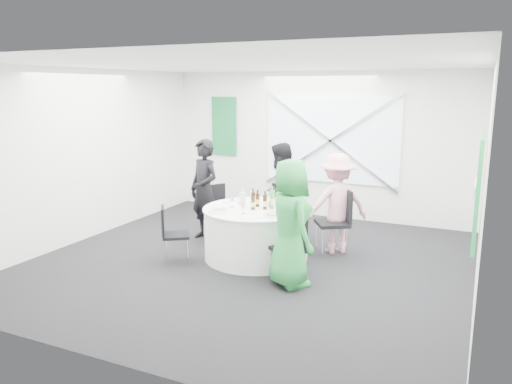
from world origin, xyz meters
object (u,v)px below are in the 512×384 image
at_px(chair_back_left, 218,207).
at_px(person_man_back_left, 204,190).
at_px(chair_front_left, 171,230).
at_px(banquet_table, 256,233).
at_px(person_man_back, 280,192).
at_px(person_woman_green, 290,223).
at_px(chair_front_right, 291,245).
at_px(chair_back, 281,206).
at_px(clear_water_bottle, 243,200).
at_px(person_woman_pink, 337,204).
at_px(green_water_bottle, 272,200).
at_px(chair_back_right, 338,216).

bearing_deg(chair_back_left, person_man_back_left, 160.22).
bearing_deg(chair_front_left, banquet_table, -90.00).
distance_m(person_man_back, person_woman_green, 1.99).
xyz_separation_m(banquet_table, person_woman_green, (0.82, -0.76, 0.44)).
bearing_deg(person_man_back, chair_back_left, -69.47).
bearing_deg(person_man_back_left, banquet_table, 0.00).
xyz_separation_m(chair_back_left, chair_front_right, (1.79, -1.29, -0.04)).
relative_size(chair_back_left, person_woman_green, 0.55).
distance_m(chair_back, clear_water_bottle, 1.27).
bearing_deg(chair_back, person_woman_pink, -25.31).
bearing_deg(chair_front_right, clear_water_bottle, -82.38).
bearing_deg(green_water_bottle, chair_back, 105.45).
xyz_separation_m(person_man_back, person_woman_pink, (1.04, -0.29, -0.04)).
bearing_deg(person_woman_green, clear_water_bottle, 7.44).
relative_size(banquet_table, clear_water_bottle, 5.42).
bearing_deg(chair_front_left, chair_back_left, -35.73).
bearing_deg(banquet_table, person_man_back_left, 156.90).
bearing_deg(person_woman_pink, chair_front_right, 44.86).
relative_size(chair_back_left, person_woman_pink, 0.59).
height_order(chair_back_right, chair_front_right, chair_back_right).
height_order(banquet_table, person_woman_green, person_woman_green).
height_order(chair_back, person_man_back_left, person_man_back_left).
height_order(chair_back_left, green_water_bottle, green_water_bottle).
bearing_deg(person_man_back_left, person_woman_green, -9.20).
relative_size(chair_back_right, clear_water_bottle, 3.48).
xyz_separation_m(person_woman_green, green_water_bottle, (-0.60, 0.84, 0.08)).
height_order(chair_back_left, person_woman_pink, person_woman_pink).
bearing_deg(chair_back_left, chair_front_left, -149.07).
xyz_separation_m(chair_front_left, person_man_back, (0.99, 1.73, 0.33)).
distance_m(chair_front_right, chair_front_left, 1.83).
distance_m(banquet_table, green_water_bottle, 0.56).
relative_size(chair_back, person_man_back, 0.55).
xyz_separation_m(banquet_table, person_man_back, (-0.04, 1.04, 0.43)).
xyz_separation_m(chair_back_left, person_woman_green, (1.81, -1.40, 0.29)).
bearing_deg(person_man_back_left, clear_water_bottle, -5.84).
relative_size(chair_front_right, person_woman_green, 0.52).
xyz_separation_m(person_man_back, green_water_bottle, (0.26, -0.96, 0.09)).
bearing_deg(chair_front_right, chair_front_left, -49.36).
relative_size(chair_front_left, person_man_back_left, 0.49).
height_order(chair_back, chair_front_left, chair_back).
distance_m(chair_back, chair_back_right, 1.25).
height_order(chair_back, chair_front_right, chair_back).
bearing_deg(chair_front_left, chair_back_right, -90.93).
xyz_separation_m(chair_front_left, green_water_bottle, (1.25, 0.77, 0.41)).
height_order(person_woman_green, clear_water_bottle, person_woman_green).
height_order(chair_back_right, green_water_bottle, green_water_bottle).
relative_size(banquet_table, person_man_back_left, 0.93).
bearing_deg(person_woman_pink, chair_back_left, -33.50).
xyz_separation_m(chair_back_right, person_man_back, (-1.10, 0.37, 0.22)).
relative_size(chair_front_right, chair_front_left, 1.02).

